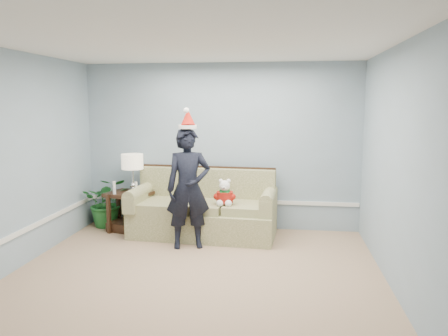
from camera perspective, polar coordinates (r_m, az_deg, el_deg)
room_shell at (r=4.70m, az=-4.85°, el=-0.21°), size 4.54×5.04×2.74m
wainscot_trim at (r=6.33m, az=-12.88°, el=-6.45°), size 4.49×4.99×0.06m
sofa at (r=6.90m, az=-2.64°, el=-5.70°), size 2.28×1.09×1.04m
side_table at (r=7.30m, az=-12.26°, el=-6.09°), size 0.77×0.70×0.63m
table_lamp at (r=7.15m, az=-11.89°, el=0.62°), size 0.35×0.35×0.62m
candle_pair at (r=7.05m, az=-12.79°, el=-2.63°), size 0.41×0.05×0.21m
houseplant at (r=7.59m, az=-14.98°, el=-4.29°), size 0.91×0.85×0.84m
man at (r=6.21m, az=-4.67°, el=-2.69°), size 0.72×0.57×1.72m
santa_hat at (r=6.11m, az=-4.75°, el=6.35°), size 0.31×0.34×0.30m
teddy_bear at (r=6.53m, az=0.08°, el=-3.61°), size 0.26×0.29×0.40m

